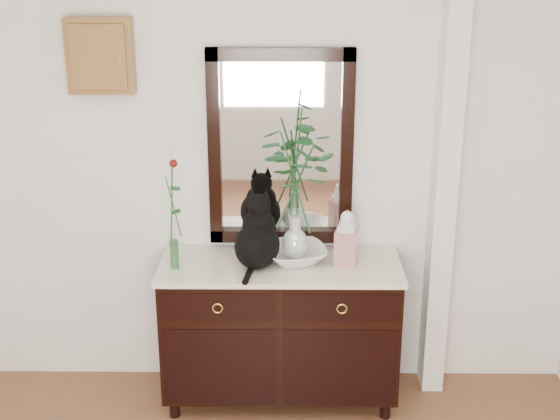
{
  "coord_description": "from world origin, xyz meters",
  "views": [
    {
      "loc": [
        0.14,
        -2.19,
        2.57
      ],
      "look_at": [
        0.1,
        1.63,
        1.2
      ],
      "focal_mm": 50.0,
      "sensor_mm": 36.0,
      "label": 1
    }
  ],
  "objects_px": {
    "sideboard": "(280,325)",
    "ginger_jar": "(347,237)",
    "lotus_bowl": "(295,254)",
    "cat": "(257,232)"
  },
  "relations": [
    {
      "from": "lotus_bowl",
      "to": "sideboard",
      "type": "bearing_deg",
      "value": -156.51
    },
    {
      "from": "sideboard",
      "to": "ginger_jar",
      "type": "relative_size",
      "value": 4.17
    },
    {
      "from": "sideboard",
      "to": "lotus_bowl",
      "type": "distance_m",
      "value": 0.43
    },
    {
      "from": "lotus_bowl",
      "to": "ginger_jar",
      "type": "height_order",
      "value": "ginger_jar"
    },
    {
      "from": "lotus_bowl",
      "to": "ginger_jar",
      "type": "xyz_separation_m",
      "value": [
        0.28,
        -0.04,
        0.12
      ]
    },
    {
      "from": "cat",
      "to": "sideboard",
      "type": "bearing_deg",
      "value": 18.6
    },
    {
      "from": "sideboard",
      "to": "ginger_jar",
      "type": "xyz_separation_m",
      "value": [
        0.36,
        -0.0,
        0.54
      ]
    },
    {
      "from": "sideboard",
      "to": "lotus_bowl",
      "type": "bearing_deg",
      "value": 23.49
    },
    {
      "from": "sideboard",
      "to": "ginger_jar",
      "type": "bearing_deg",
      "value": -0.45
    },
    {
      "from": "cat",
      "to": "ginger_jar",
      "type": "xyz_separation_m",
      "value": [
        0.48,
        0.02,
        -0.04
      ]
    }
  ]
}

